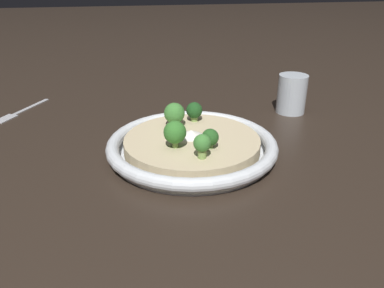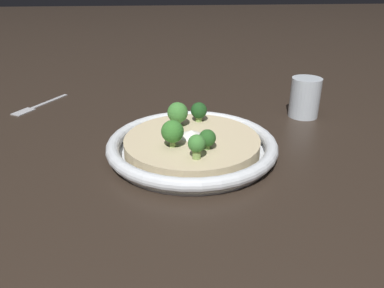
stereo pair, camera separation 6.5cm
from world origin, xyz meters
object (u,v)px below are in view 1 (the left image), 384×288
object	(u,v)px
broccoli_front	(203,144)
broccoli_back	(174,114)
broccoli_front_right	(210,138)
drinking_glass	(292,94)
risotto_bowl	(192,145)
fork_utensil	(18,112)
broccoli_back_right	(194,111)
broccoli_front_left	(175,133)

from	to	relation	value
broccoli_front	broccoli_back	bearing A→B (deg)	99.79
broccoli_front	broccoli_front_right	bearing A→B (deg)	58.62
broccoli_front_right	drinking_glass	world-z (taller)	drinking_glass
risotto_bowl	fork_utensil	bearing A→B (deg)	140.77
risotto_bowl	drinking_glass	distance (m)	0.31
drinking_glass	fork_utensil	distance (m)	0.62
broccoli_back_right	drinking_glass	bearing A→B (deg)	19.88
drinking_glass	fork_utensil	world-z (taller)	drinking_glass
broccoli_back_right	broccoli_front	distance (m)	0.16
risotto_bowl	broccoli_back	bearing A→B (deg)	110.70
broccoli_front	broccoli_back_right	bearing A→B (deg)	83.13
risotto_bowl	broccoli_front_right	size ratio (longest dim) A/B	8.85
broccoli_front_left	broccoli_front	bearing A→B (deg)	-50.92
broccoli_front_left	fork_utensil	world-z (taller)	broccoli_front_left
broccoli_front_left	broccoli_front	size ratio (longest dim) A/B	1.18
risotto_bowl	broccoli_back	size ratio (longest dim) A/B	6.49
risotto_bowl	broccoli_front_left	bearing A→B (deg)	-137.17
broccoli_front_right	broccoli_front	world-z (taller)	broccoli_front
broccoli_back_right	broccoli_front_left	world-z (taller)	broccoli_front_left
fork_utensil	drinking_glass	bearing A→B (deg)	108.97
broccoli_front_left	risotto_bowl	bearing A→B (deg)	42.83
broccoli_front_right	broccoli_back	xyz separation A→B (m)	(-0.04, 0.10, 0.01)
fork_utensil	broccoli_back	bearing A→B (deg)	84.97
broccoli_back	broccoli_front_left	bearing A→B (deg)	-98.58
broccoli_front_right	drinking_glass	bearing A→B (deg)	41.15
risotto_bowl	drinking_glass	xyz separation A→B (m)	(0.26, 0.16, 0.03)
broccoli_back	risotto_bowl	bearing A→B (deg)	-69.30
risotto_bowl	drinking_glass	size ratio (longest dim) A/B	3.46
broccoli_back_right	fork_utensil	bearing A→B (deg)	150.84
broccoli_back	drinking_glass	bearing A→B (deg)	21.00
broccoli_back	broccoli_front	xyz separation A→B (m)	(0.02, -0.13, -0.00)
broccoli_front_right	broccoli_back	distance (m)	0.11
broccoli_front_left	broccoli_front_right	world-z (taller)	broccoli_front_left
broccoli_front_left	drinking_glass	bearing A→B (deg)	33.61
broccoli_front	risotto_bowl	bearing A→B (deg)	91.27
risotto_bowl	fork_utensil	size ratio (longest dim) A/B	1.94
broccoli_back_right	drinking_glass	xyz separation A→B (m)	(0.24, 0.09, -0.01)
broccoli_front_left	broccoli_back	world-z (taller)	same
broccoli_front_left	broccoli_front_right	size ratio (longest dim) A/B	1.36
risotto_bowl	broccoli_back_right	distance (m)	0.09
broccoli_back_right	broccoli_front	world-z (taller)	broccoli_front
broccoli_back_right	broccoli_front_right	size ratio (longest dim) A/B	1.11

